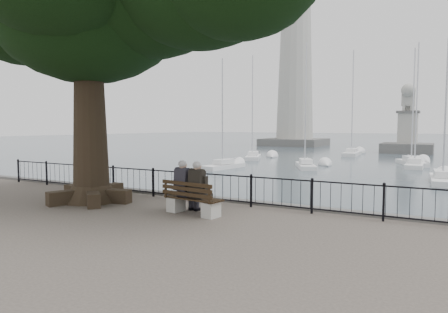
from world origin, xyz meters
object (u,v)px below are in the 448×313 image
Objects in this scene: bench at (192,203)px; person_right at (200,190)px; lion_monument at (407,135)px; lighthouse at (295,71)px; person_left at (186,188)px.

person_right is (0.25, 0.08, 0.38)m from bench.
lion_monument is at bearing 87.89° from person_right.
person_right is 0.17× the size of lion_monument.
person_right is 0.05× the size of lighthouse.
person_left is (-0.31, 0.15, 0.38)m from bench.
person_left and person_right have the same top height.
person_right is 49.23m from lion_monument.
person_left is at bearing -92.76° from lion_monument.
person_left is 64.78m from lighthouse.
bench is at bearing -92.39° from lion_monument.
lighthouse is 3.47× the size of lion_monument.
lion_monument reaches higher than bench.
bench is 49.32m from lion_monument.
person_left is 49.18m from lion_monument.
lighthouse reaches higher than bench.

